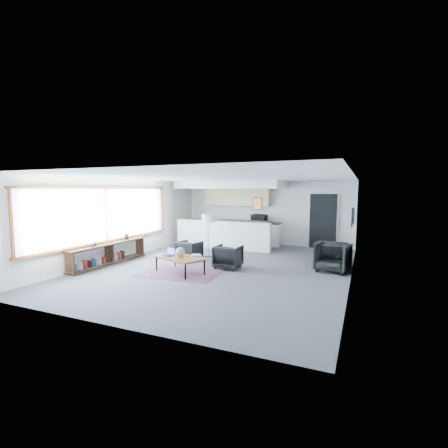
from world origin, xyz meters
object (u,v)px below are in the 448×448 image
at_px(book_stack, 196,256).
at_px(dining_table, 330,245).
at_px(laptop, 170,253).
at_px(dining_chair_near, 333,258).
at_px(ceramic_pot, 180,252).
at_px(dining_chair_far, 334,256).
at_px(floor_lamp, 208,220).
at_px(microwave, 259,218).
at_px(armchair_right, 228,256).
at_px(armchair_left, 189,250).
at_px(coffee_table, 180,258).

relative_size(book_stack, dining_table, 0.37).
height_order(laptop, dining_chair_near, dining_chair_near).
height_order(ceramic_pot, dining_chair_far, ceramic_pot).
xyz_separation_m(floor_lamp, dining_chair_near, (4.03, -0.40, -0.88)).
relative_size(dining_chair_near, microwave, 1.26).
relative_size(armchair_right, dining_table, 0.88).
bearing_deg(armchair_left, floor_lamp, -107.70).
height_order(armchair_right, floor_lamp, floor_lamp).
xyz_separation_m(armchair_left, dining_chair_near, (4.34, 0.33, 0.02)).
distance_m(armchair_left, dining_table, 4.32).
distance_m(coffee_table, dining_table, 4.43).
height_order(armchair_left, floor_lamp, floor_lamp).
relative_size(coffee_table, ceramic_pot, 6.12).
xyz_separation_m(coffee_table, book_stack, (0.46, 0.09, 0.07)).
distance_m(book_stack, floor_lamp, 2.40).
height_order(coffee_table, armchair_right, armchair_right).
height_order(coffee_table, armchair_left, armchair_left).
bearing_deg(armchair_right, armchair_left, -17.87).
xyz_separation_m(book_stack, microwave, (0.13, 5.14, 0.64)).
bearing_deg(armchair_left, dining_table, -161.05).
bearing_deg(floor_lamp, laptop, -91.99).
bearing_deg(coffee_table, floor_lamp, 117.58).
height_order(laptop, armchair_left, armchair_left).
bearing_deg(laptop, coffee_table, 9.62).
xyz_separation_m(ceramic_pot, floor_lamp, (-0.27, 2.24, 0.67)).
xyz_separation_m(laptop, book_stack, (0.79, 0.07, -0.02)).
distance_m(coffee_table, book_stack, 0.47).
bearing_deg(microwave, laptop, -95.85).
xyz_separation_m(armchair_left, floor_lamp, (0.31, 0.73, 0.90)).
height_order(armchair_right, microwave, microwave).
bearing_deg(coffee_table, dining_chair_near, 47.19).
distance_m(coffee_table, dining_chair_near, 4.20).
height_order(floor_lamp, dining_table, floor_lamp).
bearing_deg(coffee_table, armchair_right, 68.20).
bearing_deg(floor_lamp, book_stack, -71.70).
bearing_deg(floor_lamp, coffee_table, -83.48).
distance_m(floor_lamp, microwave, 3.09).
bearing_deg(floor_lamp, dining_chair_near, -5.70).
xyz_separation_m(coffee_table, laptop, (-0.34, 0.02, 0.10)).
distance_m(armchair_left, microwave, 3.96).
xyz_separation_m(dining_table, dining_chair_near, (0.16, -0.69, -0.25)).
relative_size(floor_lamp, dining_chair_far, 2.12).
xyz_separation_m(laptop, floor_lamp, (0.08, 2.23, 0.74)).
xyz_separation_m(dining_table, microwave, (-3.03, 2.69, 0.51)).
bearing_deg(armchair_right, laptop, 37.36).
distance_m(armchair_right, dining_chair_far, 3.08).
bearing_deg(book_stack, ceramic_pot, -170.70).
bearing_deg(ceramic_pot, dining_table, 34.95).
distance_m(coffee_table, laptop, 0.35).
distance_m(dining_table, microwave, 4.08).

